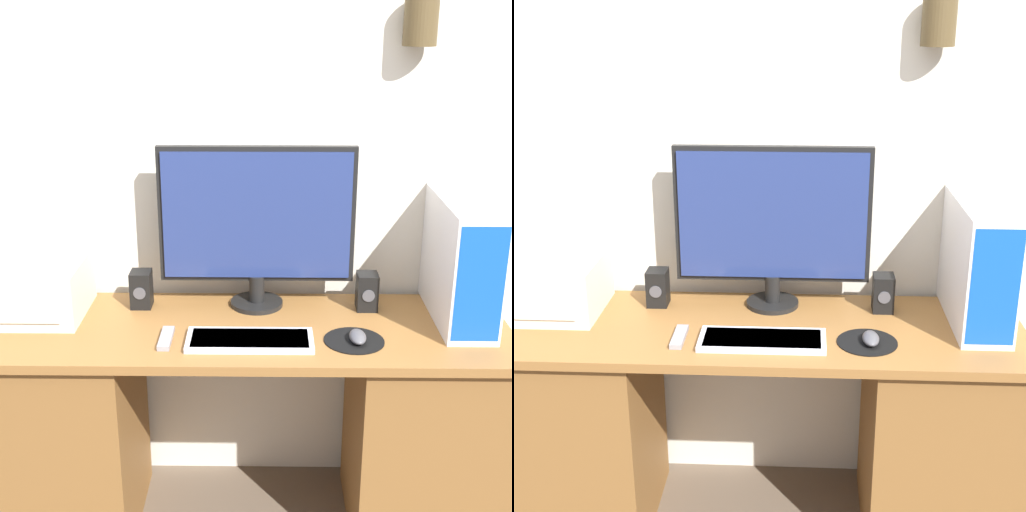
# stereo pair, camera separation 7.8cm
# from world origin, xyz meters

# --- Properties ---
(wall_back) EXTENTS (6.40, 0.16, 2.70)m
(wall_back) POSITION_xyz_m (0.00, 0.61, 1.35)
(wall_back) COLOR silver
(wall_back) RESTS_ON ground_plane
(desk) EXTENTS (1.74, 0.56, 0.77)m
(desk) POSITION_xyz_m (0.00, 0.28, 0.40)
(desk) COLOR brown
(desk) RESTS_ON ground_plane
(monitor) EXTENTS (0.66, 0.18, 0.56)m
(monitor) POSITION_xyz_m (0.04, 0.46, 1.07)
(monitor) COLOR black
(monitor) RESTS_ON desk
(keyboard) EXTENTS (0.39, 0.16, 0.02)m
(keyboard) POSITION_xyz_m (0.03, 0.16, 0.78)
(keyboard) COLOR silver
(keyboard) RESTS_ON desk
(mousepad) EXTENTS (0.19, 0.19, 0.00)m
(mousepad) POSITION_xyz_m (0.35, 0.17, 0.77)
(mousepad) COLOR black
(mousepad) RESTS_ON desk
(mouse) EXTENTS (0.05, 0.10, 0.03)m
(mouse) POSITION_xyz_m (0.36, 0.17, 0.79)
(mouse) COLOR #4C4C51
(mouse) RESTS_ON mousepad
(computer_tower) EXTENTS (0.16, 0.45, 0.41)m
(computer_tower) POSITION_xyz_m (0.71, 0.36, 0.97)
(computer_tower) COLOR white
(computer_tower) RESTS_ON desk
(printer) EXTENTS (0.28, 0.32, 0.18)m
(printer) POSITION_xyz_m (-0.68, 0.37, 0.86)
(printer) COLOR beige
(printer) RESTS_ON desk
(speaker_left) EXTENTS (0.07, 0.08, 0.13)m
(speaker_left) POSITION_xyz_m (-0.35, 0.44, 0.83)
(speaker_left) COLOR black
(speaker_left) RESTS_ON desk
(speaker_right) EXTENTS (0.07, 0.08, 0.13)m
(speaker_right) POSITION_xyz_m (0.42, 0.43, 0.83)
(speaker_right) COLOR black
(speaker_right) RESTS_ON desk
(remote_control) EXTENTS (0.04, 0.15, 0.02)m
(remote_control) POSITION_xyz_m (-0.24, 0.17, 0.78)
(remote_control) COLOR gray
(remote_control) RESTS_ON desk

